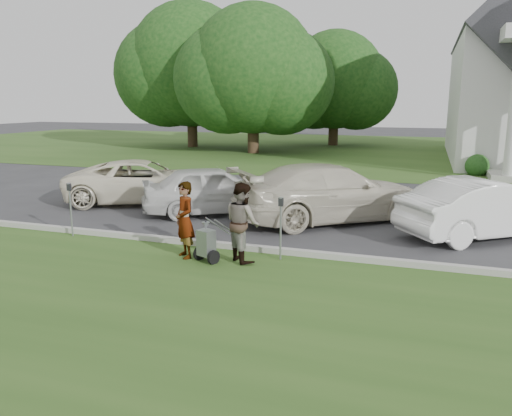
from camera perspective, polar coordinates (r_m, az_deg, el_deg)
The scene contains 16 objects.
ground at distance 11.11m, azimuth 1.35°, elevation -6.04°, with size 120.00×120.00×0.00m, color #333335.
grass_strip at distance 8.48m, azimuth -4.91°, elevation -11.97°, with size 80.00×7.00×0.01m, color #2E501B.
church_lawn at distance 37.36m, azimuth 14.03°, elevation 6.46°, with size 80.00×30.00×0.01m, color #2E501B.
curb at distance 11.58m, azimuth 2.18°, elevation -4.88°, with size 80.00×0.18×0.15m, color #9E9E93.
tree_left at distance 33.99m, azimuth -0.36°, elevation 14.90°, with size 10.63×8.40×9.71m.
tree_far at distance 39.10m, azimuth -7.48°, elevation 15.29°, with size 11.64×9.20×10.73m.
tree_back at distance 40.71m, azimuth 8.98°, elevation 13.76°, with size 9.61×7.60×8.89m.
striping_cart at distance 10.94m, azimuth -5.66°, elevation -4.07°, with size 0.81×1.13×0.98m.
person_left at distance 11.19m, azimuth -8.14°, elevation -1.43°, with size 0.63×0.41×1.72m, color #999999.
person_right at distance 10.85m, azimuth -1.56°, elevation -1.69°, with size 0.85×0.66×1.74m, color #999999.
parking_meter_near at distance 10.92m, azimuth 2.84°, elevation -1.46°, with size 0.10×0.09×1.43m.
parking_meter_far at distance 13.67m, azimuth -20.46°, elevation 0.54°, with size 0.10×0.09×1.42m.
car_a at distance 17.72m, azimuth -12.64°, elevation 2.98°, with size 2.44×5.30×1.47m, color #EEE6CA.
car_b at distance 15.60m, azimuth -4.80°, elevation 2.10°, with size 1.79×4.44×1.51m, color silver.
car_c at distance 14.75m, azimuth 8.49°, elevation 1.76°, with size 2.35×5.79×1.68m, color beige.
car_d at distance 14.10m, azimuth 24.91°, elevation -0.04°, with size 1.62×4.64×1.53m, color white.
Camera 1 is at (3.17, -10.07, 3.46)m, focal length 35.00 mm.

